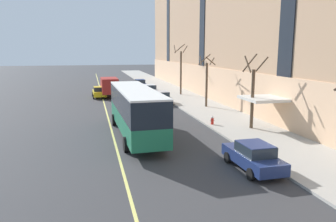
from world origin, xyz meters
The scene contains 14 objects.
ground_plane centered at (0.00, 0.00, 0.00)m, with size 260.00×260.00×0.00m, color #38383A.
sidewalk centered at (9.44, 3.00, 0.07)m, with size 5.77×160.00×0.15m, color #ADA89E.
city_bus centered at (0.05, 0.35, 2.15)m, with size 3.05×12.37×3.71m.
parked_car_silver_0 centered at (5.33, 15.45, 0.78)m, with size 2.03×4.78×1.56m.
parked_car_navy_2 centered at (5.38, -8.28, 0.78)m, with size 2.00×4.49×1.56m.
parked_car_white_3 centered at (5.32, 23.88, 0.78)m, with size 2.03×4.77×1.56m.
parked_car_navy_4 centered at (5.22, 32.90, 0.78)m, with size 1.93×4.58×1.56m.
box_truck centered at (-0.67, 22.90, 1.59)m, with size 2.42×6.47×2.76m.
taxi_cab centered at (-2.06, 22.66, 0.78)m, with size 2.02×4.48×1.56m.
street_tree_mid_block centered at (9.74, 0.37, 3.11)m, with size 1.63×1.57×6.13m.
street_tree_far_uptown centered at (9.72, 11.35, 3.23)m, with size 1.82×1.82×5.99m.
street_tree_far_downtown centered at (9.70, 22.40, 3.82)m, with size 1.91×1.87×7.34m.
fire_hydrant centered at (7.05, 2.34, 0.49)m, with size 0.42×0.24×0.72m.
lane_centerline centered at (-1.65, 3.00, 0.00)m, with size 0.16×140.00×0.01m, color #E0D66B.
Camera 1 is at (-3.15, -23.99, 6.51)m, focal length 35.00 mm.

